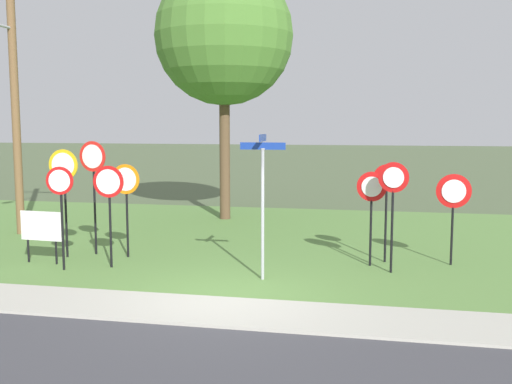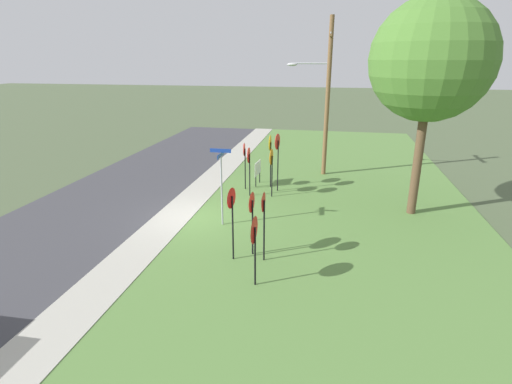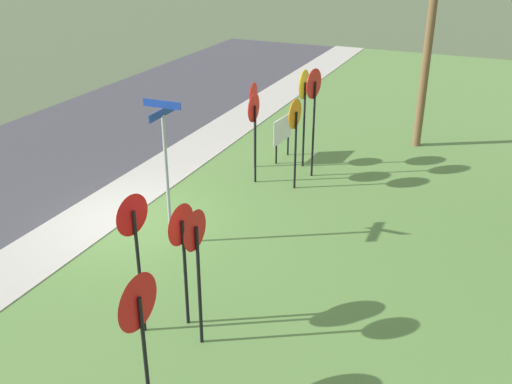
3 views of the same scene
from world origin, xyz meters
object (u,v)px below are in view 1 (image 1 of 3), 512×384
at_px(stop_sign_far_center, 61,196).
at_px(utility_pole, 11,80).
at_px(stop_sign_near_right, 126,190).
at_px(yield_sign_far_right, 393,191).
at_px(yield_sign_near_left, 371,197).
at_px(notice_board, 41,229).
at_px(stop_sign_near_left, 109,194).
at_px(oak_tree_left, 224,36).
at_px(stop_sign_far_right, 93,172).
at_px(stop_sign_far_left, 64,179).
at_px(yield_sign_near_right, 454,198).
at_px(yield_sign_far_left, 387,190).
at_px(street_name_post, 263,194).

xyz_separation_m(stop_sign_far_center, utility_pole, (-3.56, 3.68, 2.87)).
relative_size(stop_sign_near_right, yield_sign_far_right, 0.94).
relative_size(stop_sign_near_right, yield_sign_near_left, 1.05).
xyz_separation_m(stop_sign_far_center, notice_board, (-0.83, 0.51, -0.86)).
xyz_separation_m(stop_sign_near_left, utility_pole, (-4.52, 3.25, 2.84)).
distance_m(notice_board, oak_tree_left, 9.42).
relative_size(stop_sign_near_right, utility_pole, 0.28).
relative_size(stop_sign_far_right, notice_board, 2.30).
xyz_separation_m(stop_sign_near_right, stop_sign_far_left, (-1.49, -0.30, 0.28)).
distance_m(stop_sign_far_center, yield_sign_near_right, 8.99).
bearing_deg(yield_sign_far_right, yield_sign_near_left, 139.24).
distance_m(stop_sign_far_center, utility_pole, 5.87).
relative_size(stop_sign_near_left, stop_sign_far_center, 1.00).
height_order(yield_sign_near_right, yield_sign_far_right, yield_sign_far_right).
bearing_deg(stop_sign_near_left, notice_board, 175.17).
bearing_deg(stop_sign_far_right, stop_sign_far_center, -79.75).
bearing_deg(stop_sign_near_right, stop_sign_far_center, -117.87).
bearing_deg(stop_sign_near_left, yield_sign_far_left, 13.83).
bearing_deg(yield_sign_far_left, stop_sign_far_left, -171.09).
distance_m(yield_sign_near_left, yield_sign_far_left, 0.58).
distance_m(utility_pole, oak_tree_left, 6.95).
xyz_separation_m(street_name_post, utility_pole, (-8.16, 3.57, 2.73)).
bearing_deg(stop_sign_far_left, stop_sign_near_right, 11.22).
bearing_deg(notice_board, street_name_post, 0.21).
height_order(stop_sign_far_center, stop_sign_far_right, stop_sign_far_right).
xyz_separation_m(stop_sign_near_left, yield_sign_near_left, (5.88, 1.34, -0.08)).
distance_m(stop_sign_far_center, yield_sign_far_right, 7.41).
bearing_deg(street_name_post, yield_sign_far_left, 37.88).
bearing_deg(street_name_post, utility_pole, 155.14).
xyz_separation_m(yield_sign_near_right, oak_tree_left, (-6.90, 5.53, 4.65)).
bearing_deg(yield_sign_near_left, notice_board, -165.96).
bearing_deg(stop_sign_near_right, yield_sign_far_left, 9.84).
bearing_deg(yield_sign_far_left, stop_sign_far_center, -161.42).
relative_size(stop_sign_near_left, yield_sign_far_left, 1.00).
bearing_deg(street_name_post, stop_sign_near_left, 173.78).
bearing_deg(yield_sign_far_right, stop_sign_near_left, -163.47).
relative_size(yield_sign_near_right, oak_tree_left, 0.25).
xyz_separation_m(yield_sign_near_left, yield_sign_near_right, (1.87, 0.45, -0.05)).
xyz_separation_m(stop_sign_far_left, yield_sign_far_left, (7.77, 1.03, -0.23)).
distance_m(stop_sign_near_right, yield_sign_far_left, 6.32).
xyz_separation_m(stop_sign_near_left, notice_board, (-1.79, 0.08, -0.88)).
bearing_deg(yield_sign_far_left, oak_tree_left, 135.56).
bearing_deg(stop_sign_far_right, yield_sign_far_left, 13.91).
height_order(stop_sign_far_left, stop_sign_far_right, stop_sign_far_right).
xyz_separation_m(yield_sign_near_left, street_name_post, (-2.25, -1.66, 0.19)).
height_order(stop_sign_near_right, stop_sign_far_right, stop_sign_far_right).
xyz_separation_m(stop_sign_near_right, yield_sign_far_right, (6.40, -0.28, 0.15)).
bearing_deg(street_name_post, yield_sign_near_left, 35.18).
xyz_separation_m(stop_sign_far_center, oak_tree_left, (1.81, 7.76, 4.55)).
distance_m(yield_sign_far_left, oak_tree_left, 8.93).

